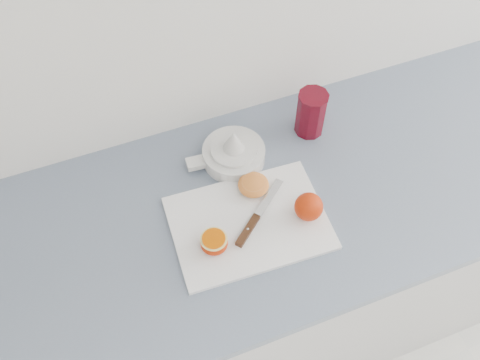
# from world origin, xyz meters

# --- Properties ---
(counter) EXTENTS (2.52, 0.64, 0.89)m
(counter) POSITION_xyz_m (-0.18, 1.70, 0.45)
(counter) COLOR silver
(counter) RESTS_ON ground
(cutting_board) EXTENTS (0.38, 0.28, 0.01)m
(cutting_board) POSITION_xyz_m (-0.32, 1.65, 0.90)
(cutting_board) COLOR white
(cutting_board) RESTS_ON counter
(whole_orange) EXTENTS (0.07, 0.07, 0.07)m
(whole_orange) POSITION_xyz_m (-0.18, 1.62, 0.94)
(whole_orange) COLOR red
(whole_orange) RESTS_ON cutting_board
(half_orange) EXTENTS (0.06, 0.06, 0.04)m
(half_orange) POSITION_xyz_m (-0.42, 1.62, 0.92)
(half_orange) COLOR red
(half_orange) RESTS_ON cutting_board
(squeezed_shell) EXTENTS (0.08, 0.08, 0.03)m
(squeezed_shell) POSITION_xyz_m (-0.28, 1.74, 0.92)
(squeezed_shell) COLOR orange
(squeezed_shell) RESTS_ON cutting_board
(paring_knife) EXTENTS (0.17, 0.15, 0.01)m
(paring_knife) POSITION_xyz_m (-0.32, 1.64, 0.91)
(paring_knife) COLOR #401C0F
(paring_knife) RESTS_ON cutting_board
(citrus_juicer) EXTENTS (0.20, 0.16, 0.11)m
(citrus_juicer) POSITION_xyz_m (-0.29, 1.85, 0.92)
(citrus_juicer) COLOR white
(citrus_juicer) RESTS_ON counter
(red_tumbler) EXTENTS (0.08, 0.08, 0.13)m
(red_tumbler) POSITION_xyz_m (-0.06, 1.87, 0.95)
(red_tumbler) COLOR #5A0714
(red_tumbler) RESTS_ON counter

